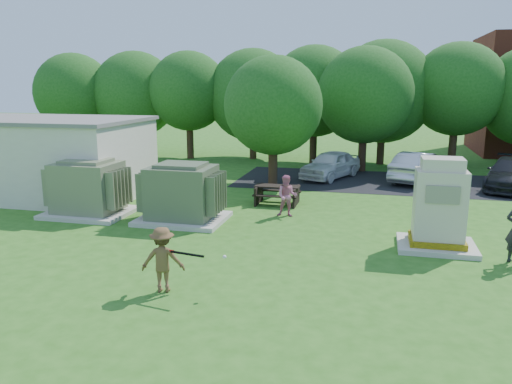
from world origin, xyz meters
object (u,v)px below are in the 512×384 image
(car_dark, at_px, (511,174))
(transformer_right, at_px, (182,194))
(picnic_table, at_px, (277,193))
(car_white, at_px, (331,164))
(transformer_left, at_px, (88,189))
(batter, at_px, (163,260))
(car_silver_a, at_px, (418,167))
(person_at_picnic, at_px, (287,196))
(generator_cabinet, at_px, (439,209))

(car_dark, bearing_deg, transformer_right, -128.23)
(picnic_table, relative_size, car_white, 0.43)
(transformer_left, xyz_separation_m, picnic_table, (6.46, 3.28, -0.50))
(transformer_right, height_order, batter, transformer_right)
(batter, height_order, car_silver_a, batter)
(person_at_picnic, bearing_deg, car_white, 80.13)
(car_white, bearing_deg, car_dark, 18.74)
(generator_cabinet, bearing_deg, transformer_left, 175.12)
(transformer_left, bearing_deg, batter, -46.38)
(picnic_table, xyz_separation_m, car_white, (1.54, 6.21, 0.23))
(person_at_picnic, xyz_separation_m, car_white, (0.82, 8.03, -0.06))
(batter, bearing_deg, transformer_left, -60.59)
(batter, distance_m, car_silver_a, 16.83)
(car_white, height_order, car_silver_a, car_silver_a)
(transformer_right, bearing_deg, generator_cabinet, -7.01)
(generator_cabinet, bearing_deg, picnic_table, 142.71)
(car_white, relative_size, car_dark, 0.86)
(generator_cabinet, distance_m, car_silver_a, 10.63)
(generator_cabinet, bearing_deg, car_dark, 66.70)
(car_white, bearing_deg, batter, -75.23)
(picnic_table, bearing_deg, person_at_picnic, -68.34)
(car_white, bearing_deg, person_at_picnic, -72.04)
(person_at_picnic, distance_m, car_silver_a, 9.59)
(batter, relative_size, car_dark, 0.32)
(generator_cabinet, relative_size, picnic_table, 1.52)
(transformer_left, relative_size, car_silver_a, 0.67)
(transformer_left, distance_m, transformer_right, 3.70)
(person_at_picnic, xyz_separation_m, car_silver_a, (5.12, 8.12, -0.03))
(picnic_table, xyz_separation_m, car_silver_a, (5.84, 6.30, 0.26))
(batter, bearing_deg, picnic_table, -109.82)
(transformer_right, relative_size, person_at_picnic, 1.95)
(car_white, bearing_deg, car_silver_a, 24.97)
(transformer_right, bearing_deg, car_dark, 34.69)
(batter, bearing_deg, car_white, -113.24)
(transformer_right, xyz_separation_m, batter, (1.87, -5.84, -0.19))
(car_white, xyz_separation_m, car_silver_a, (4.30, 0.09, 0.03))
(car_silver_a, bearing_deg, car_white, 22.04)
(transformer_left, distance_m, car_dark, 18.55)
(transformer_left, relative_size, person_at_picnic, 1.95)
(transformer_right, distance_m, person_at_picnic, 3.79)
(car_dark, bearing_deg, batter, -109.37)
(transformer_right, distance_m, car_white, 10.43)
(generator_cabinet, height_order, picnic_table, generator_cabinet)
(person_at_picnic, bearing_deg, transformer_right, -161.21)
(picnic_table, height_order, car_silver_a, car_silver_a)
(transformer_right, height_order, car_white, transformer_right)
(car_white, height_order, car_dark, car_white)
(transformer_left, bearing_deg, car_white, 49.86)
(transformer_right, xyz_separation_m, car_white, (4.31, 9.49, -0.27))
(transformer_left, distance_m, picnic_table, 7.27)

